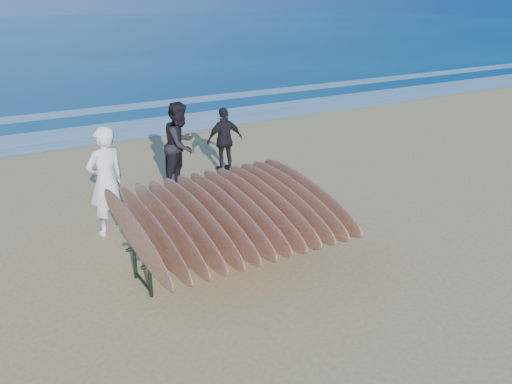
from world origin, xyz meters
TOP-DOWN VIEW (x-y plane):
  - ground at (0.00, 0.00)m, footprint 120.00×120.00m
  - foam_near at (0.00, 10.00)m, footprint 160.00×160.00m
  - foam_far at (0.00, 13.50)m, footprint 160.00×160.00m
  - surfboard_rack at (-0.77, 0.36)m, footprint 3.20×2.93m
  - person_white at (-2.05, 2.57)m, footprint 0.83×0.65m
  - person_dark_a at (0.13, 4.24)m, footprint 1.18×1.14m
  - person_dark_b at (1.48, 4.66)m, footprint 0.94×0.43m

SIDE VIEW (x-z plane):
  - ground at x=0.00m, z-range 0.00..0.00m
  - foam_far at x=0.00m, z-range 0.01..0.01m
  - foam_near at x=0.00m, z-range 0.01..0.01m
  - person_dark_b at x=1.48m, z-range 0.00..1.58m
  - surfboard_rack at x=-0.77m, z-range 0.19..1.57m
  - person_dark_a at x=0.13m, z-range 0.00..1.92m
  - person_white at x=-2.05m, z-range 0.00..2.00m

